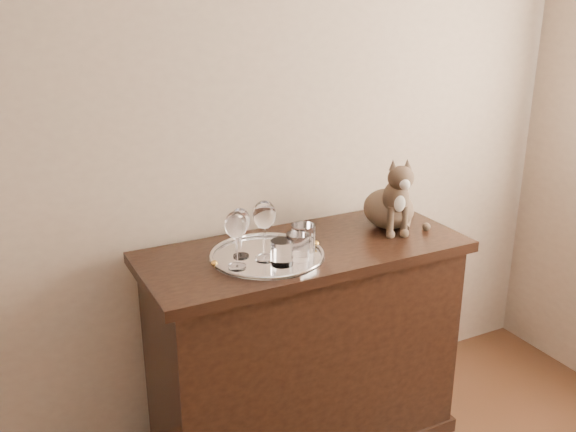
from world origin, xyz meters
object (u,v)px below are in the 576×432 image
tumbler_b (282,253)px  tray (267,257)px  cat (390,190)px  sideboard (304,349)px  wine_glass_d (264,230)px  tumbler_c (303,238)px  wine_glass_a (240,233)px  wine_glass_c (236,240)px  tumbler_a (298,246)px

tumbler_b → tray: bearing=98.8°
cat → sideboard: bearing=-157.9°
sideboard → cat: (0.39, 0.04, 0.57)m
wine_glass_d → tray: bearing=44.1°
tumbler_b → cat: 0.57m
sideboard → tumbler_c: (-0.03, -0.04, 0.48)m
tray → wine_glass_d: bearing=-135.9°
wine_glass_a → tumbler_c: bearing=-13.2°
wine_glass_c → tumbler_b: bearing=-19.1°
wine_glass_d → tumbler_b: wine_glass_d is taller
wine_glass_c → tumbler_c: bearing=5.5°
wine_glass_a → wine_glass_c: (-0.05, -0.08, 0.01)m
tray → tumbler_c: bearing=-5.2°
tumbler_a → cat: (0.47, 0.14, 0.10)m
wine_glass_a → tumbler_b: size_ratio=2.05×
wine_glass_a → tumbler_b: wine_glass_a is taller
tray → wine_glass_c: size_ratio=2.04×
sideboard → tray: size_ratio=3.00×
wine_glass_d → tumbler_b: size_ratio=2.44×
wine_glass_d → tumbler_c: bearing=1.5°
tumbler_a → cat: bearing=16.2°
cat → tumbler_a: bearing=-147.2°
wine_glass_c → cat: (0.69, 0.11, 0.04)m
tumbler_a → tumbler_b: bearing=-165.8°
wine_glass_a → wine_glass_c: bearing=-121.6°
tumbler_a → tumbler_b: (-0.07, -0.02, -0.00)m
wine_glass_c → tumbler_a: 0.22m
wine_glass_c → tray: bearing=16.3°
tumbler_a → tumbler_c: size_ratio=0.95×
wine_glass_d → tumbler_a: bearing=-28.1°
wine_glass_d → wine_glass_a: bearing=139.8°
tray → wine_glass_d: size_ratio=1.90×
tumbler_b → cat: (0.54, 0.16, 0.10)m
tray → wine_glass_c: wine_glass_c is taller
tumbler_b → wine_glass_d: bearing=113.0°
sideboard → cat: bearing=5.6°
wine_glass_c → sideboard: bearing=13.0°
tumbler_a → cat: cat is taller
wine_glass_a → wine_glass_c: 0.09m
wine_glass_c → tumbler_b: (0.14, -0.05, -0.06)m
wine_glass_a → sideboard: bearing=-2.1°
wine_glass_d → tumbler_b: (0.03, -0.07, -0.06)m
wine_glass_d → tumbler_c: size_ratio=2.18×
tray → tumbler_a: (0.08, -0.07, 0.05)m
wine_glass_d → tumbler_b: bearing=-67.0°
sideboard → cat: 0.70m
wine_glass_a → wine_glass_d: (0.07, -0.06, 0.02)m
wine_glass_a → tumbler_c: size_ratio=1.83×
tumbler_b → cat: cat is taller
tray → tumbler_b: tumbler_b is taller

